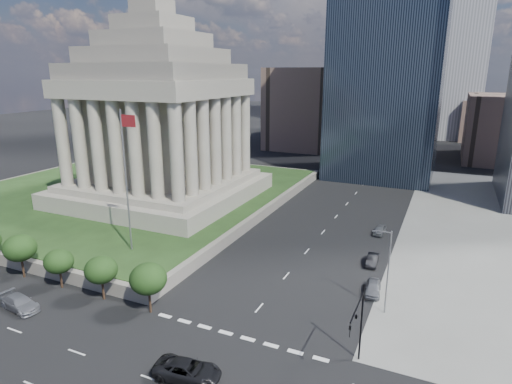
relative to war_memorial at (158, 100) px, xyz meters
The scene contains 16 objects.
ground 65.71m from the war_memorial, 56.82° to the left, with size 500.00×500.00×0.00m, color black.
plaza_terrace 23.35m from the war_memorial, 169.70° to the left, with size 66.00×70.00×1.80m, color slate.
plaza_lawn 22.52m from the war_memorial, 169.70° to the left, with size 64.00×68.00×0.10m, color #1F3515.
war_memorial is the anchor object (origin of this frame).
flagpole 28.16m from the war_memorial, 63.11° to the right, with size 2.52×0.24×20.00m.
tree_row 38.69m from the war_memorial, 92.53° to the right, with size 53.00×4.00×6.00m, color black, non-canonical shape.
midrise_glass 59.82m from the war_memorial, 52.55° to the left, with size 26.00×26.00×60.00m, color black.
building_filler_ne 105.88m from the war_memorial, 51.17° to the left, with size 20.00×30.00×20.00m, color brown.
building_filler_nw 82.43m from the war_memorial, 87.21° to the left, with size 24.00×30.00×28.00m, color brown.
traffic_signal_ne 60.00m from the war_memorial, 36.42° to the right, with size 0.30×5.74×8.00m.
street_lamp_north 54.92m from the war_memorial, 25.92° to the right, with size 2.13×0.22×10.00m.
pickup_truck 56.95m from the war_memorial, 51.54° to the right, with size 2.85×6.18×1.72m, color black.
suv_grey 45.66m from the war_memorial, 77.57° to the right, with size 5.68×2.31×1.65m, color slate.
parked_sedan_near 53.45m from the war_memorial, 22.66° to the right, with size 4.52×1.82×1.54m, color gray.
parked_sedan_mid 49.73m from the war_memorial, 13.51° to the right, with size 4.24×1.48×1.40m, color black.
parked_sedan_far 47.77m from the war_memorial, ahead, with size 1.69×4.20×1.43m, color #525559.
Camera 1 is at (18.12, -20.61, 26.64)m, focal length 30.00 mm.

